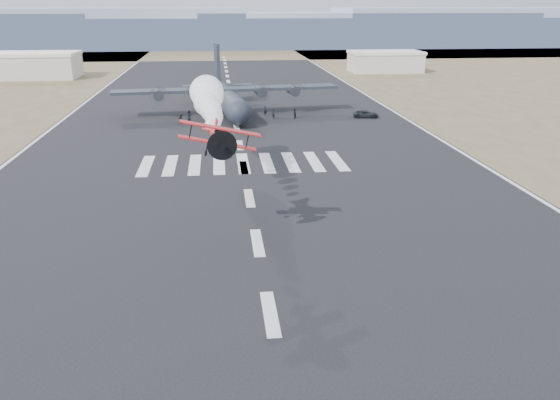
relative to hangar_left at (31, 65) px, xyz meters
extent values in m
cube|color=brown|center=(52.00, 85.00, -3.41)|extent=(500.00, 80.00, 0.00)
cube|color=#8996AE|center=(-13.00, 115.00, 5.09)|extent=(150.00, 50.00, 17.00)
cube|color=#8996AE|center=(52.00, 115.00, 3.09)|extent=(150.00, 50.00, 13.00)
cube|color=#8996AE|center=(117.00, 115.00, 4.09)|extent=(150.00, 50.00, 15.00)
cube|color=#8996AE|center=(182.00, 115.00, 5.09)|extent=(150.00, 50.00, 17.00)
cube|color=#B8B1A4|center=(0.00, 0.00, -0.41)|extent=(24.00, 14.00, 6.00)
cube|color=silver|center=(0.00, 0.00, 2.89)|extent=(24.50, 14.50, 0.80)
cube|color=#B8B1A4|center=(98.00, 5.00, -0.81)|extent=(20.00, 12.00, 5.20)
cube|color=silver|center=(98.00, 5.00, 2.09)|extent=(20.50, 12.50, 0.80)
cylinder|color=red|center=(49.00, -120.50, 5.55)|extent=(1.20, 5.20, 0.93)
sphere|color=black|center=(48.99, -120.29, 5.91)|extent=(0.72, 0.72, 0.72)
cylinder|color=black|center=(49.14, -122.97, 5.55)|extent=(1.06, 0.67, 1.03)
cylinder|color=black|center=(49.16, -123.33, 5.55)|extent=(2.27, 0.15, 2.27)
cube|color=red|center=(49.02, -120.91, 5.19)|extent=(6.10, 1.36, 1.45)
cube|color=red|center=(49.04, -121.22, 6.42)|extent=(6.31, 1.37, 1.50)
cube|color=red|center=(48.87, -118.13, 6.06)|extent=(0.15, 0.93, 1.03)
cube|color=red|center=(48.87, -118.13, 5.55)|extent=(2.10, 0.83, 0.08)
cylinder|color=black|center=(48.22, -121.37, 4.31)|extent=(0.15, 0.46, 0.45)
cylinder|color=black|center=(49.87, -121.28, 4.31)|extent=(0.15, 0.46, 0.45)
sphere|color=white|center=(48.86, -117.92, 5.55)|extent=(0.72, 0.72, 0.72)
sphere|color=white|center=(48.73, -115.45, 5.58)|extent=(1.09, 1.09, 1.09)
sphere|color=white|center=(48.60, -112.98, 5.61)|extent=(1.45, 1.45, 1.45)
sphere|color=white|center=(48.46, -110.51, 5.64)|extent=(1.82, 1.82, 1.82)
sphere|color=white|center=(48.33, -108.04, 5.67)|extent=(2.19, 2.19, 2.19)
sphere|color=white|center=(48.20, -105.57, 5.70)|extent=(2.55, 2.55, 2.55)
sphere|color=white|center=(48.06, -103.10, 5.73)|extent=(2.92, 2.92, 2.92)
sphere|color=white|center=(47.93, -100.63, 5.76)|extent=(3.29, 3.29, 3.29)
sphere|color=white|center=(47.80, -98.16, 5.79)|extent=(3.65, 3.65, 3.65)
sphere|color=white|center=(47.66, -95.69, 5.82)|extent=(4.02, 4.02, 4.02)
cylinder|color=#1F232F|center=(50.66, -59.29, -0.81)|extent=(7.27, 28.29, 4.00)
sphere|color=#1F232F|center=(52.30, -73.20, -0.81)|extent=(4.00, 4.00, 4.00)
cone|color=#1F232F|center=(49.01, -45.38, -0.81)|extent=(4.68, 6.43, 4.00)
cube|color=#1F232F|center=(50.77, -60.28, 1.09)|extent=(40.24, 8.88, 0.50)
cylinder|color=#1F232F|center=(38.91, -62.19, 0.59)|extent=(2.24, 3.99, 1.80)
cylinder|color=#3F3F44|center=(39.14, -64.18, 0.59)|extent=(3.38, 0.45, 3.40)
cylinder|color=#1F232F|center=(44.87, -61.48, 0.59)|extent=(2.24, 3.99, 1.80)
cylinder|color=#3F3F44|center=(45.11, -63.47, 0.59)|extent=(3.38, 0.45, 3.40)
cylinder|color=#1F232F|center=(56.79, -60.07, 0.59)|extent=(2.24, 3.99, 1.80)
cylinder|color=#3F3F44|center=(57.03, -62.06, 0.59)|extent=(3.38, 0.45, 3.40)
cylinder|color=#1F232F|center=(62.76, -59.36, 0.59)|extent=(2.24, 3.99, 1.80)
cylinder|color=#3F3F44|center=(62.99, -61.35, 0.59)|extent=(3.38, 0.45, 3.40)
cube|color=#1F232F|center=(49.24, -47.36, 4.20)|extent=(1.13, 4.54, 8.00)
cube|color=#1F232F|center=(49.18, -46.87, -0.01)|extent=(14.26, 4.63, 0.35)
cube|color=#1F232F|center=(48.35, -58.55, -2.31)|extent=(1.90, 6.10, 1.60)
cylinder|color=black|center=(48.35, -58.55, -2.86)|extent=(0.63, 1.15, 1.10)
cube|color=#1F232F|center=(52.72, -58.03, -2.31)|extent=(1.90, 6.10, 1.60)
cylinder|color=black|center=(52.72, -58.03, -2.86)|extent=(0.63, 1.15, 1.10)
cylinder|color=black|center=(51.95, -70.22, -2.96)|extent=(0.50, 0.94, 0.90)
imported|color=black|center=(74.83, -65.99, -2.79)|extent=(4.73, 2.79, 1.23)
imported|color=black|center=(57.49, -62.30, -2.57)|extent=(0.76, 0.71, 1.67)
imported|color=black|center=(51.84, -64.62, -2.49)|extent=(1.04, 0.90, 1.83)
imported|color=black|center=(53.06, -63.02, -2.59)|extent=(0.99, 1.15, 1.63)
imported|color=black|center=(48.47, -64.16, -2.47)|extent=(1.22, 1.11, 1.88)
imported|color=black|center=(44.15, -65.51, -2.52)|extent=(1.02, 0.91, 1.78)
imported|color=black|center=(42.90, -68.32, -2.61)|extent=(0.99, 1.55, 1.59)
imported|color=black|center=(58.65, -65.27, -2.60)|extent=(0.71, 0.75, 1.61)
imported|color=black|center=(62.28, -65.32, -2.56)|extent=(0.90, 0.96, 1.69)
camera|label=1|loc=(49.06, -166.84, 15.65)|focal=38.00mm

